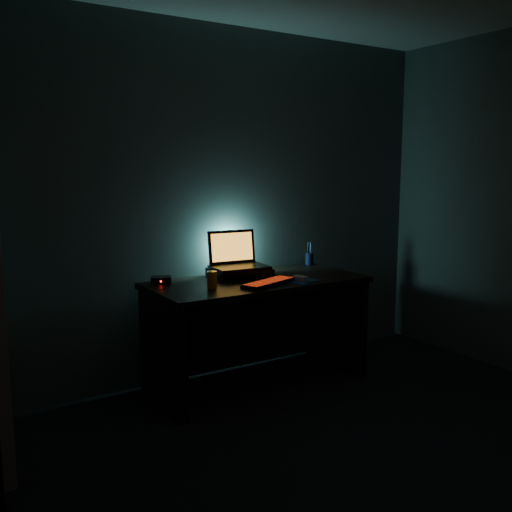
{
  "coord_description": "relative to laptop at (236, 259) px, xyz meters",
  "views": [
    {
      "loc": [
        -2.06,
        -1.63,
        1.51
      ],
      "look_at": [
        -0.04,
        1.57,
        0.92
      ],
      "focal_mm": 40.0,
      "sensor_mm": 36.0,
      "label": 1
    }
  ],
  "objects": [
    {
      "name": "room",
      "position": [
        0.04,
        -1.83,
        0.38
      ],
      "size": [
        3.5,
        4.0,
        2.5
      ],
      "color": "black",
      "rests_on": "ground"
    },
    {
      "name": "desk",
      "position": [
        0.04,
        -0.15,
        -0.38
      ],
      "size": [
        1.5,
        0.7,
        0.75
      ],
      "color": "black",
      "rests_on": "ground"
    },
    {
      "name": "riser",
      "position": [
        -0.0,
        -0.05,
        -0.09
      ],
      "size": [
        0.42,
        0.33,
        0.06
      ],
      "primitive_type": "cube",
      "rotation": [
        0.0,
        0.0,
        -0.09
      ],
      "color": "black",
      "rests_on": "desk"
    },
    {
      "name": "laptop",
      "position": [
        0.0,
        0.0,
        0.0
      ],
      "size": [
        0.4,
        0.31,
        0.26
      ],
      "rotation": [
        0.0,
        0.0,
        -0.09
      ],
      "color": "black",
      "rests_on": "riser"
    },
    {
      "name": "keyboard",
      "position": [
        0.02,
        -0.39,
        -0.11
      ],
      "size": [
        0.44,
        0.27,
        0.03
      ],
      "rotation": [
        0.0,
        0.0,
        0.35
      ],
      "color": "black",
      "rests_on": "desk"
    },
    {
      "name": "mousepad",
      "position": [
        0.26,
        -0.4,
        -0.12
      ],
      "size": [
        0.27,
        0.26,
        0.0
      ],
      "primitive_type": "cube",
      "rotation": [
        0.0,
        0.0,
        0.3
      ],
      "color": "navy",
      "rests_on": "desk"
    },
    {
      "name": "mouse",
      "position": [
        0.26,
        -0.4,
        -0.1
      ],
      "size": [
        0.09,
        0.11,
        0.03
      ],
      "primitive_type": "cube",
      "rotation": [
        0.0,
        0.0,
        0.3
      ],
      "color": "gray",
      "rests_on": "mousepad"
    },
    {
      "name": "pen_cup",
      "position": [
        0.72,
        0.09,
        -0.07
      ],
      "size": [
        0.08,
        0.08,
        0.09
      ],
      "primitive_type": "cylinder",
      "rotation": [
        0.0,
        0.0,
        0.17
      ],
      "color": "black",
      "rests_on": "desk"
    },
    {
      "name": "juice_glass",
      "position": [
        -0.35,
        -0.29,
        -0.07
      ],
      "size": [
        0.08,
        0.08,
        0.11
      ],
      "primitive_type": "cylinder",
      "rotation": [
        0.0,
        0.0,
        -0.24
      ],
      "color": "orange",
      "rests_on": "desk"
    },
    {
      "name": "router",
      "position": [
        -0.56,
        0.03,
        -0.1
      ],
      "size": [
        0.17,
        0.15,
        0.04
      ],
      "rotation": [
        0.0,
        0.0,
        -0.39
      ],
      "color": "black",
      "rests_on": "desk"
    }
  ]
}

